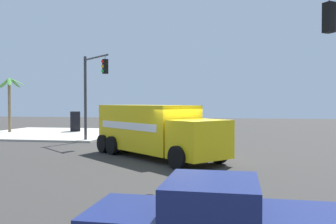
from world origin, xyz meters
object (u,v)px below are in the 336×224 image
object	(u,v)px
delivery_truck	(154,130)
palm_tree_far	(10,96)
vending_machine_red	(75,121)
traffic_light_secondary	(92,85)
pickup_navy	(222,215)

from	to	relation	value
delivery_truck	palm_tree_far	xyz separation A→B (m)	(11.85, 16.07, 2.01)
palm_tree_far	vending_machine_red	bearing A→B (deg)	-72.06
delivery_truck	traffic_light_secondary	world-z (taller)	traffic_light_secondary
delivery_truck	vending_machine_red	size ratio (longest dim) A/B	4.19
pickup_navy	vending_machine_red	world-z (taller)	vending_machine_red
palm_tree_far	traffic_light_secondary	bearing A→B (deg)	-120.28
traffic_light_secondary	pickup_navy	xyz separation A→B (m)	(-17.30, -9.53, -3.32)
traffic_light_secondary	delivery_truck	bearing A→B (deg)	-135.36
pickup_navy	palm_tree_far	distance (m)	30.75
delivery_truck	palm_tree_far	size ratio (longest dim) A/B	1.57
delivery_truck	palm_tree_far	bearing A→B (deg)	53.60
vending_machine_red	palm_tree_far	size ratio (longest dim) A/B	0.37
pickup_navy	palm_tree_far	size ratio (longest dim) A/B	1.06
delivery_truck	traffic_light_secondary	size ratio (longest dim) A/B	1.29
pickup_navy	palm_tree_far	xyz separation A→B (m)	(23.33, 19.85, 2.70)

